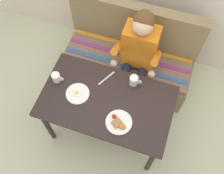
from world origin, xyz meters
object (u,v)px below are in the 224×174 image
at_px(coffee_mug, 134,80).
at_px(coffee_mug_second, 56,77).
at_px(plate_eggs, 78,94).
at_px(couch, 129,59).
at_px(table, 107,104).
at_px(plate_breakfast, 119,122).
at_px(person, 138,53).
at_px(knife, 106,78).

height_order(coffee_mug, coffee_mug_second, coffee_mug).
distance_m(plate_eggs, coffee_mug, 0.53).
height_order(couch, coffee_mug_second, couch).
height_order(table, couch, couch).
relative_size(plate_breakfast, coffee_mug, 1.96).
relative_size(couch, person, 1.19).
bearing_deg(coffee_mug_second, plate_eggs, -17.72).
xyz_separation_m(plate_eggs, knife, (0.19, 0.24, -0.01)).
distance_m(couch, person, 0.46).
relative_size(table, plate_eggs, 5.54).
height_order(coffee_mug, knife, coffee_mug).
xyz_separation_m(table, plate_breakfast, (0.17, -0.17, 0.09)).
relative_size(table, plate_breakfast, 5.19).
height_order(couch, person, person).
distance_m(plate_breakfast, coffee_mug_second, 0.72).
height_order(couch, plate_eggs, couch).
relative_size(table, coffee_mug_second, 10.17).
xyz_separation_m(plate_breakfast, coffee_mug_second, (-0.68, 0.22, 0.03)).
xyz_separation_m(plate_eggs, coffee_mug_second, (-0.24, 0.08, 0.04)).
bearing_deg(table, plate_breakfast, -45.18).
bearing_deg(person, plate_breakfast, -86.48).
height_order(person, coffee_mug, person).
bearing_deg(coffee_mug, plate_breakfast, -91.50).
height_order(couch, knife, couch).
xyz_separation_m(couch, plate_eggs, (-0.27, -0.79, 0.41)).
relative_size(plate_eggs, coffee_mug_second, 1.83).
bearing_deg(plate_breakfast, couch, 100.24).
bearing_deg(knife, plate_eggs, -100.61).
bearing_deg(knife, coffee_mug_second, -131.07).
bearing_deg(coffee_mug, couch, 109.18).
relative_size(coffee_mug_second, knife, 0.59).
xyz_separation_m(couch, person, (0.12, -0.17, 0.41)).
distance_m(table, coffee_mug, 0.33).
xyz_separation_m(coffee_mug, knife, (-0.26, -0.03, -0.05)).
height_order(plate_eggs, knife, plate_eggs).
distance_m(table, coffee_mug_second, 0.53).
bearing_deg(table, plate_eggs, -174.64).
relative_size(plate_breakfast, plate_eggs, 1.07).
height_order(table, person, person).
bearing_deg(couch, coffee_mug, -70.82).
bearing_deg(plate_eggs, knife, 51.39).
distance_m(person, plate_eggs, 0.73).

